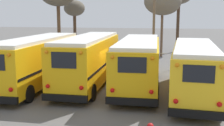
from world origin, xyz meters
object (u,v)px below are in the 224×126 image
(school_bus_0, at_px, (38,59))
(bare_tree_3, at_px, (74,9))
(school_bus_1, at_px, (89,59))
(school_bus_2, at_px, (139,61))
(utility_pole, at_px, (154,15))
(school_bus_3, at_px, (194,68))
(bare_tree_2, at_px, (163,1))

(school_bus_0, xyz_separation_m, bare_tree_3, (-2.86, 16.48, 3.56))
(school_bus_1, xyz_separation_m, bare_tree_3, (-6.20, 15.72, 3.53))
(school_bus_1, bearing_deg, school_bus_0, -167.29)
(school_bus_2, distance_m, utility_pole, 10.04)
(utility_pole, bearing_deg, school_bus_0, -124.83)
(school_bus_0, bearing_deg, school_bus_2, 6.05)
(school_bus_0, height_order, school_bus_1, school_bus_1)
(school_bus_0, xyz_separation_m, school_bus_1, (3.34, 0.75, 0.03))
(school_bus_2, bearing_deg, school_bus_3, -23.66)
(school_bus_3, xyz_separation_m, bare_tree_2, (-2.14, 15.39, 4.44))
(school_bus_1, height_order, school_bus_3, school_bus_1)
(school_bus_0, distance_m, utility_pole, 12.88)
(bare_tree_2, distance_m, bare_tree_3, 10.92)
(utility_pole, relative_size, bare_tree_3, 1.38)
(school_bus_1, distance_m, utility_pole, 10.68)
(school_bus_2, relative_size, bare_tree_3, 1.57)
(school_bus_0, relative_size, school_bus_1, 1.03)
(school_bus_3, relative_size, utility_pole, 1.07)
(bare_tree_3, bearing_deg, school_bus_1, -68.48)
(bare_tree_2, height_order, bare_tree_3, bare_tree_2)
(utility_pole, height_order, bare_tree_2, utility_pole)
(school_bus_2, height_order, bare_tree_2, bare_tree_2)
(school_bus_0, xyz_separation_m, school_bus_2, (6.67, 0.71, -0.03))
(school_bus_2, bearing_deg, bare_tree_3, 121.16)
(school_bus_0, xyz_separation_m, bare_tree_2, (7.87, 14.64, 4.36))
(school_bus_3, distance_m, bare_tree_2, 16.16)
(school_bus_3, height_order, bare_tree_2, bare_tree_2)
(bare_tree_3, bearing_deg, school_bus_2, -58.84)
(school_bus_2, distance_m, school_bus_3, 3.64)
(bare_tree_2, bearing_deg, school_bus_2, -94.92)
(school_bus_0, height_order, bare_tree_3, bare_tree_3)
(school_bus_2, bearing_deg, school_bus_0, -173.95)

